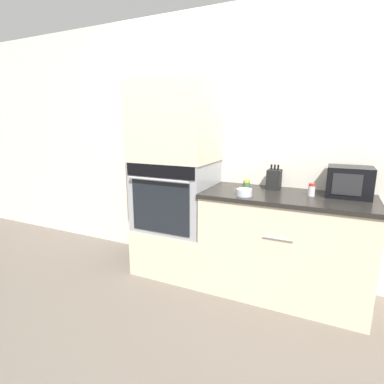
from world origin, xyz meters
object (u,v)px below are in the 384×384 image
(microwave, at_px, (349,182))
(knife_block, at_px, (274,179))
(wall_oven, at_px, (176,195))
(bowl, at_px, (244,192))
(condiment_jar_near, at_px, (246,186))
(condiment_jar_mid, at_px, (312,190))

(microwave, distance_m, knife_block, 0.59)
(wall_oven, xyz_separation_m, bowl, (0.73, -0.19, 0.13))
(knife_block, relative_size, condiment_jar_near, 2.09)
(wall_oven, distance_m, microwave, 1.50)
(condiment_jar_mid, bearing_deg, knife_block, 156.24)
(wall_oven, distance_m, knife_block, 0.93)
(wall_oven, bearing_deg, condiment_jar_near, -1.93)
(microwave, distance_m, condiment_jar_mid, 0.29)
(wall_oven, relative_size, condiment_jar_near, 6.77)
(condiment_jar_mid, bearing_deg, condiment_jar_near, -173.27)
(knife_block, height_order, bowl, knife_block)
(microwave, height_order, condiment_jar_mid, microwave)
(knife_block, distance_m, bowl, 0.41)
(bowl, xyz_separation_m, condiment_jar_near, (-0.03, 0.16, 0.02))
(wall_oven, bearing_deg, condiment_jar_mid, 1.76)
(microwave, bearing_deg, condiment_jar_near, -168.10)
(knife_block, height_order, condiment_jar_mid, knife_block)
(microwave, relative_size, knife_block, 1.50)
(wall_oven, relative_size, bowl, 5.63)
(knife_block, relative_size, bowl, 1.74)
(wall_oven, bearing_deg, bowl, -14.52)
(microwave, xyz_separation_m, condiment_jar_near, (-0.78, -0.16, -0.07))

